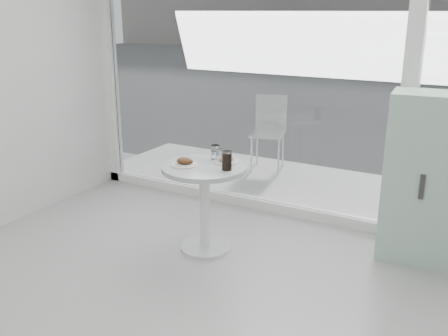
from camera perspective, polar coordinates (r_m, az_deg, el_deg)
The scene contains 12 objects.
storefront at distance 4.76m, azimuth 10.88°, elevation 13.67°, with size 5.00×0.14×3.00m.
main_table at distance 4.25m, azimuth -2.23°, elevation -2.54°, with size 0.72×0.72×0.77m.
patio_deck at distance 5.88m, azimuth 11.76°, elevation -2.54°, with size 5.60×1.60×0.05m, color silver.
street at distance 17.69m, azimuth 24.15°, elevation 9.57°, with size 40.00×24.00×0.00m, color #3E3E3E.
mint_cabinet at distance 4.38m, azimuth 22.11°, elevation -1.14°, with size 0.68×0.48×1.40m.
patio_chair at distance 6.40m, azimuth 5.21°, elevation 4.62°, with size 0.49×0.49×0.94m.
car_white at distance 16.89m, azimuth 23.24°, elevation 11.94°, with size 1.77×4.39×1.50m, color white.
plate_fritter at distance 4.18m, azimuth -4.50°, elevation 0.63°, with size 0.22×0.22×0.07m.
plate_donut at distance 4.25m, azimuth 0.26°, elevation 0.90°, with size 0.22×0.22×0.05m.
water_tumbler_a at distance 4.35m, azimuth -1.00°, elevation 1.75°, with size 0.08×0.08×0.12m.
water_tumbler_b at distance 4.28m, azimuth -0.47°, elevation 1.40°, with size 0.07×0.07×0.11m.
cola_glass at distance 4.04m, azimuth 0.33°, elevation 0.80°, with size 0.08×0.08×0.16m.
Camera 1 is at (1.58, -1.50, 2.01)m, focal length 40.00 mm.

